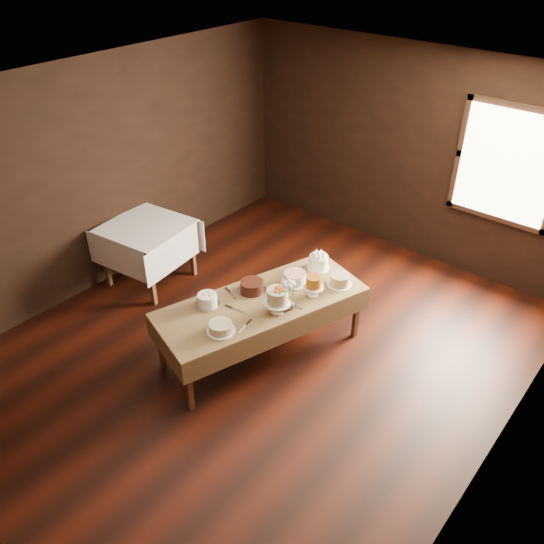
{
  "coord_description": "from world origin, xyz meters",
  "views": [
    {
      "loc": [
        3.08,
        -3.49,
        4.17
      ],
      "look_at": [
        0.0,
        0.2,
        0.95
      ],
      "focal_mm": 36.56,
      "sensor_mm": 36.0,
      "label": 1
    }
  ],
  "objects_px": {
    "cake_speckled": "(340,280)",
    "flower_vase": "(289,303)",
    "display_table": "(261,305)",
    "cake_chocolate": "(252,286)",
    "cake_flowers": "(277,302)",
    "cake_cream": "(221,328)",
    "side_table": "(146,232)",
    "cake_server_c": "(276,289)",
    "cake_server_e": "(232,295)",
    "cake_meringue": "(319,262)",
    "cake_lattice": "(295,278)",
    "cake_swirl": "(207,300)",
    "cake_server_b": "(242,329)",
    "cake_caramel": "(313,287)",
    "cake_server_d": "(297,307)",
    "cake_server_a": "(238,310)"
  },
  "relations": [
    {
      "from": "display_table",
      "to": "flower_vase",
      "type": "bearing_deg",
      "value": 15.5
    },
    {
      "from": "cake_cream",
      "to": "cake_server_b",
      "type": "xyz_separation_m",
      "value": [
        0.14,
        0.16,
        -0.04
      ]
    },
    {
      "from": "cake_meringue",
      "to": "cake_caramel",
      "type": "distance_m",
      "value": 0.53
    },
    {
      "from": "side_table",
      "to": "cake_speckled",
      "type": "xyz_separation_m",
      "value": [
        2.49,
        0.64,
        0.04
      ]
    },
    {
      "from": "cake_caramel",
      "to": "cake_cream",
      "type": "relative_size",
      "value": 0.78
    },
    {
      "from": "cake_server_d",
      "to": "cake_server_b",
      "type": "bearing_deg",
      "value": -112.41
    },
    {
      "from": "cake_meringue",
      "to": "cake_server_b",
      "type": "height_order",
      "value": "cake_meringue"
    },
    {
      "from": "cake_swirl",
      "to": "cake_server_b",
      "type": "xyz_separation_m",
      "value": [
        0.54,
        -0.06,
        -0.06
      ]
    },
    {
      "from": "cake_flowers",
      "to": "cake_server_d",
      "type": "relative_size",
      "value": 1.21
    },
    {
      "from": "display_table",
      "to": "cake_swirl",
      "type": "bearing_deg",
      "value": -132.75
    },
    {
      "from": "cake_speckled",
      "to": "cake_server_d",
      "type": "bearing_deg",
      "value": -100.28
    },
    {
      "from": "cake_caramel",
      "to": "cake_swirl",
      "type": "distance_m",
      "value": 1.12
    },
    {
      "from": "cake_caramel",
      "to": "cake_server_a",
      "type": "bearing_deg",
      "value": -121.69
    },
    {
      "from": "cake_server_c",
      "to": "cake_server_b",
      "type": "bearing_deg",
      "value": -170.94
    },
    {
      "from": "cake_meringue",
      "to": "cake_speckled",
      "type": "relative_size",
      "value": 1.01
    },
    {
      "from": "cake_server_b",
      "to": "cake_server_c",
      "type": "relative_size",
      "value": 1.0
    },
    {
      "from": "cake_server_d",
      "to": "flower_vase",
      "type": "bearing_deg",
      "value": -133.65
    },
    {
      "from": "cake_speckled",
      "to": "cake_lattice",
      "type": "distance_m",
      "value": 0.49
    },
    {
      "from": "cake_chocolate",
      "to": "cake_server_d",
      "type": "bearing_deg",
      "value": 8.07
    },
    {
      "from": "cake_lattice",
      "to": "cake_server_c",
      "type": "distance_m",
      "value": 0.25
    },
    {
      "from": "cake_flowers",
      "to": "cake_server_c",
      "type": "bearing_deg",
      "value": 130.64
    },
    {
      "from": "cake_server_c",
      "to": "cake_server_e",
      "type": "bearing_deg",
      "value": 139.05
    },
    {
      "from": "cake_server_a",
      "to": "cake_swirl",
      "type": "bearing_deg",
      "value": -165.16
    },
    {
      "from": "side_table",
      "to": "cake_chocolate",
      "type": "height_order",
      "value": "side_table"
    },
    {
      "from": "display_table",
      "to": "cake_caramel",
      "type": "bearing_deg",
      "value": 49.69
    },
    {
      "from": "cake_meringue",
      "to": "cake_server_b",
      "type": "xyz_separation_m",
      "value": [
        0.07,
        -1.36,
        -0.07
      ]
    },
    {
      "from": "cake_server_b",
      "to": "cake_caramel",
      "type": "bearing_deg",
      "value": 156.17
    },
    {
      "from": "cake_chocolate",
      "to": "cake_flowers",
      "type": "height_order",
      "value": "cake_flowers"
    },
    {
      "from": "display_table",
      "to": "cake_speckled",
      "type": "xyz_separation_m",
      "value": [
        0.46,
        0.77,
        0.11
      ]
    },
    {
      "from": "cake_caramel",
      "to": "cake_server_a",
      "type": "relative_size",
      "value": 1.05
    },
    {
      "from": "cake_flowers",
      "to": "cake_cream",
      "type": "relative_size",
      "value": 0.9
    },
    {
      "from": "side_table",
      "to": "cake_server_e",
      "type": "distance_m",
      "value": 1.75
    },
    {
      "from": "cake_meringue",
      "to": "flower_vase",
      "type": "bearing_deg",
      "value": -75.74
    },
    {
      "from": "cake_speckled",
      "to": "cake_lattice",
      "type": "bearing_deg",
      "value": -145.08
    },
    {
      "from": "cake_caramel",
      "to": "cake_server_d",
      "type": "xyz_separation_m",
      "value": [
        -0.01,
        -0.28,
        -0.1
      ]
    },
    {
      "from": "side_table",
      "to": "cake_chocolate",
      "type": "bearing_deg",
      "value": -1.81
    },
    {
      "from": "cake_server_a",
      "to": "cake_meringue",
      "type": "bearing_deg",
      "value": 72.97
    },
    {
      "from": "cake_server_a",
      "to": "cake_server_d",
      "type": "relative_size",
      "value": 1.0
    },
    {
      "from": "cake_chocolate",
      "to": "cake_lattice",
      "type": "bearing_deg",
      "value": 58.1
    },
    {
      "from": "cake_caramel",
      "to": "flower_vase",
      "type": "distance_m",
      "value": 0.35
    },
    {
      "from": "cake_speckled",
      "to": "flower_vase",
      "type": "relative_size",
      "value": 2.26
    },
    {
      "from": "cake_meringue",
      "to": "side_table",
      "type": "bearing_deg",
      "value": -160.38
    },
    {
      "from": "cake_caramel",
      "to": "flower_vase",
      "type": "height_order",
      "value": "cake_caramel"
    },
    {
      "from": "display_table",
      "to": "cake_swirl",
      "type": "height_order",
      "value": "cake_swirl"
    },
    {
      "from": "cake_lattice",
      "to": "cake_swirl",
      "type": "xyz_separation_m",
      "value": [
        -0.44,
        -0.9,
        0.01
      ]
    },
    {
      "from": "cake_server_a",
      "to": "cake_server_c",
      "type": "distance_m",
      "value": 0.54
    },
    {
      "from": "cake_speckled",
      "to": "flower_vase",
      "type": "xyz_separation_m",
      "value": [
        -0.16,
        -0.68,
        0.0
      ]
    },
    {
      "from": "cake_meringue",
      "to": "cake_chocolate",
      "type": "xyz_separation_m",
      "value": [
        -0.29,
        -0.81,
        -0.02
      ]
    },
    {
      "from": "cake_server_c",
      "to": "cake_server_d",
      "type": "bearing_deg",
      "value": -110.82
    },
    {
      "from": "display_table",
      "to": "cake_chocolate",
      "type": "distance_m",
      "value": 0.23
    }
  ]
}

